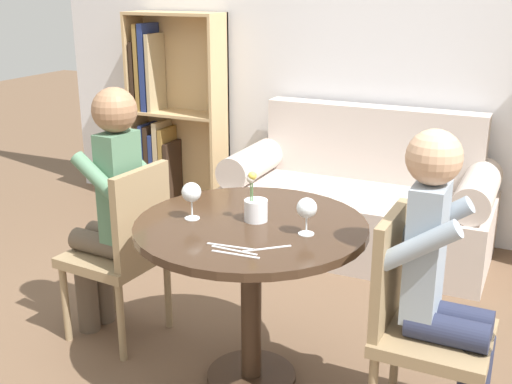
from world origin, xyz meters
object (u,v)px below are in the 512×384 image
at_px(chair_left, 125,246).
at_px(wine_glass_left, 191,193).
at_px(chair_right, 416,317).
at_px(person_right, 444,284).
at_px(couch, 358,204).
at_px(person_left, 110,207).
at_px(flower_vase, 255,206).
at_px(bookshelf_left, 168,122).
at_px(wine_glass_right, 307,209).

height_order(chair_left, wine_glass_left, wine_glass_left).
bearing_deg(chair_left, wine_glass_left, 78.68).
xyz_separation_m(chair_right, wine_glass_left, (-0.95, -0.03, 0.38)).
xyz_separation_m(chair_right, person_right, (0.09, -0.00, 0.16)).
distance_m(couch, person_left, 1.80).
xyz_separation_m(chair_left, wine_glass_left, (0.46, -0.14, 0.38)).
distance_m(chair_left, chair_right, 1.42).
xyz_separation_m(person_left, flower_vase, (0.80, -0.06, 0.15)).
distance_m(couch, chair_right, 1.83).
height_order(bookshelf_left, flower_vase, bookshelf_left).
relative_size(couch, chair_right, 1.89).
distance_m(couch, person_right, 1.89).
xyz_separation_m(person_left, wine_glass_right, (1.05, -0.11, 0.19)).
distance_m(person_left, flower_vase, 0.82).
relative_size(bookshelf_left, flower_vase, 6.87).
bearing_deg(flower_vase, chair_left, 176.49).
xyz_separation_m(chair_left, wine_glass_right, (0.96, -0.10, 0.37)).
bearing_deg(couch, wine_glass_left, -98.16).
bearing_deg(flower_vase, person_left, 175.96).
bearing_deg(person_left, flower_vase, 90.93).
height_order(bookshelf_left, person_right, bookshelf_left).
bearing_deg(couch, flower_vase, -89.81).
height_order(person_left, wine_glass_left, person_left).
height_order(chair_left, wine_glass_right, wine_glass_right).
xyz_separation_m(person_right, wine_glass_left, (-1.04, -0.03, 0.22)).
bearing_deg(bookshelf_left, person_right, -38.78).
bearing_deg(chair_right, flower_vase, 86.18).
relative_size(person_left, wine_glass_left, 7.90).
relative_size(couch, bookshelf_left, 1.13).
relative_size(couch, flower_vase, 7.79).
relative_size(couch, chair_left, 1.89).
relative_size(chair_left, person_right, 0.73).
height_order(chair_right, person_right, person_right).
relative_size(wine_glass_left, flower_vase, 0.73).
distance_m(chair_right, wine_glass_right, 0.59).
xyz_separation_m(couch, bookshelf_left, (-1.63, 0.27, 0.36)).
height_order(bookshelf_left, wine_glass_left, bookshelf_left).
xyz_separation_m(couch, person_right, (0.80, -1.68, 0.34)).
height_order(chair_right, wine_glass_left, wine_glass_left).
xyz_separation_m(person_left, person_right, (1.59, -0.12, -0.02)).
xyz_separation_m(chair_right, person_left, (-1.50, 0.11, 0.18)).
relative_size(wine_glass_right, flower_vase, 0.69).
relative_size(person_right, wine_glass_left, 7.69).
xyz_separation_m(bookshelf_left, wine_glass_left, (1.38, -1.98, 0.20)).
bearing_deg(bookshelf_left, chair_right, -39.81).
xyz_separation_m(chair_left, chair_right, (1.42, -0.10, 0.00)).
relative_size(couch, person_left, 1.35).
height_order(chair_left, chair_right, same).
bearing_deg(couch, person_right, -64.63).
bearing_deg(wine_glass_right, bookshelf_left, 134.06).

